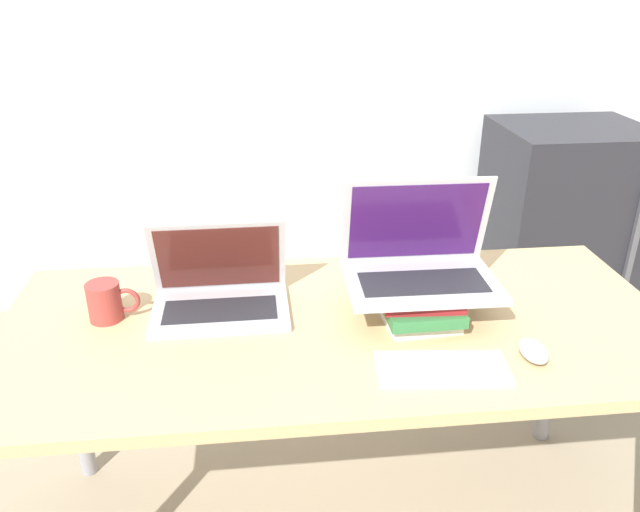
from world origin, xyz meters
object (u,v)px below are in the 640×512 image
mouse (534,351)px  mini_fridge (559,230)px  mug (106,301)px  wireless_keyboard (442,368)px  laptop_on_books (420,262)px  laptop_left (220,292)px  book_stack (415,300)px

mouse → mini_fridge: size_ratio=0.11×
mug → wireless_keyboard: bearing=-21.8°
mouse → mini_fridge: bearing=61.0°
mouse → laptop_on_books: bearing=130.9°
laptop_left → mini_fridge: 1.74m
mouse → mini_fridge: 1.49m
mouse → mug: mug is taller
book_stack → laptop_on_books: laptop_on_books is taller
laptop_on_books → mug: size_ratio=2.94×
laptop_left → laptop_on_books: bearing=-7.0°
laptop_on_books → mug: laptop_on_books is taller
wireless_keyboard → book_stack: bearing=90.2°
book_stack → mini_fridge: (0.93, 1.07, -0.29)m
laptop_on_books → mug: (-0.77, 0.04, -0.09)m
book_stack → laptop_on_books: bearing=67.9°
book_stack → wireless_keyboard: size_ratio=0.94×
book_stack → wireless_keyboard: book_stack is taller
mug → mini_fridge: (1.69, 1.00, -0.30)m
wireless_keyboard → mug: (-0.76, 0.30, 0.04)m
laptop_left → mug: bearing=-175.2°
wireless_keyboard → mouse: (0.22, 0.03, 0.01)m
laptop_left → wireless_keyboard: size_ratio=1.16×
laptop_on_books → mouse: laptop_on_books is taller
laptop_left → mini_fridge: laptop_left is taller
mug → laptop_left: bearing=4.8°
book_stack → mug: (-0.76, 0.06, 0.01)m
laptop_left → mug: 0.28m
laptop_left → laptop_on_books: 0.51m
wireless_keyboard → mouse: bearing=7.4°
book_stack → laptop_left: bearing=170.0°
book_stack → mouse: (0.22, -0.21, -0.02)m
laptop_left → mouse: 0.76m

